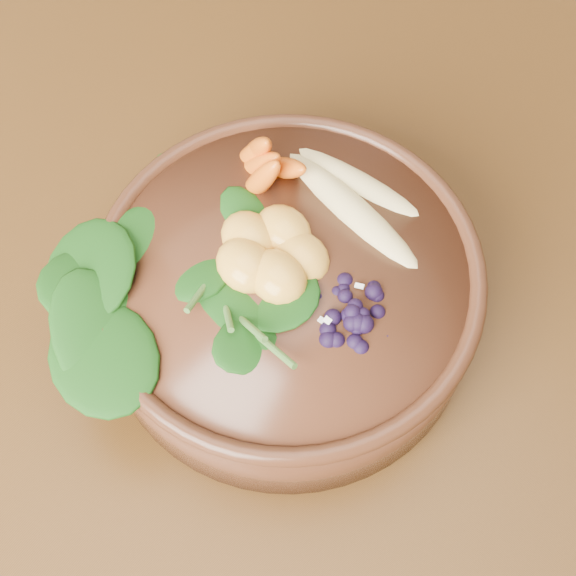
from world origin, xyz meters
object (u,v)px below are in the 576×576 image
Objects in this scene: stoneware_bowl at (288,295)px; banana_halves at (356,185)px; mandarin_cluster at (271,243)px; kale_heap at (183,249)px; dining_table at (386,216)px; blueberry_pile at (357,302)px; carrot_cluster at (254,137)px.

stoneware_bowl is 1.73× the size of banana_halves.
banana_halves is at bearing 0.66° from mandarin_cluster.
kale_heap is at bearing 156.45° from banana_halves.
kale_heap reaches higher than mandarin_cluster.
stoneware_bowl is 3.15× the size of mandarin_cluster.
dining_table is 0.25m from mandarin_cluster.
dining_table is 0.26m from blueberry_pile.
banana_halves is 0.09m from blueberry_pile.
banana_halves is at bearing -66.94° from carrot_cluster.
banana_halves is (0.13, -0.03, -0.01)m from kale_heap.
blueberry_pile is (-0.06, -0.07, 0.01)m from banana_halves.
kale_heap is at bearing 137.28° from stoneware_bowl.
carrot_cluster reaches higher than kale_heap.
banana_halves reaches higher than stoneware_bowl.
carrot_cluster is at bearing 60.60° from mandarin_cluster.
blueberry_pile is at bearing -141.51° from banana_halves.
carrot_cluster reaches higher than mandarin_cluster.
stoneware_bowl is at bearing -85.93° from mandarin_cluster.
mandarin_cluster is at bearing -129.81° from carrot_cluster.
dining_table is 0.24m from carrot_cluster.
mandarin_cluster reaches higher than banana_halves.
stoneware_bowl reaches higher than dining_table.
stoneware_bowl is 1.53× the size of kale_heap.
mandarin_cluster is (0.05, -0.03, -0.01)m from kale_heap.
stoneware_bowl is 0.09m from kale_heap.
blueberry_pile is at bearing -143.96° from dining_table.
carrot_cluster is at bearing 80.86° from blueberry_pile.
stoneware_bowl is 2.16× the size of blueberry_pile.
stoneware_bowl is at bearing -123.69° from carrot_cluster.
stoneware_bowl is 0.05m from mandarin_cluster.
banana_halves is 0.08m from mandarin_cluster.
blueberry_pile is (-0.15, -0.11, 0.18)m from dining_table.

